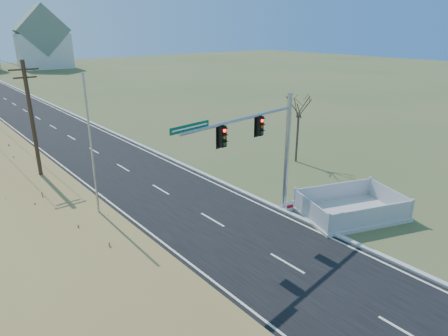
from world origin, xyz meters
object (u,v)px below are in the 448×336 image
flagpole (94,174)px  traffic_signal_mast (269,147)px  fence_enclosure (350,211)px  bare_tree (299,105)px  open_sign (290,206)px

flagpole → traffic_signal_mast: bearing=-29.2°
traffic_signal_mast → fence_enclosure: size_ratio=1.31×
traffic_signal_mast → bare_tree: 11.44m
open_sign → fence_enclosure: bearing=-28.9°
bare_tree → fence_enclosure: bearing=-120.4°
traffic_signal_mast → open_sign: size_ratio=12.98×
traffic_signal_mast → fence_enclosure: 6.76m
open_sign → bare_tree: bare_tree is taller
fence_enclosure → flagpole: bearing=169.0°
traffic_signal_mast → fence_enclosure: (4.39, -2.91, -4.24)m
open_sign → bare_tree: size_ratio=0.12×
traffic_signal_mast → fence_enclosure: traffic_signal_mast is taller
fence_enclosure → flagpole: flagpole is taller
fence_enclosure → open_sign: bearing=153.1°
traffic_signal_mast → bare_tree: (9.67, 6.09, 0.39)m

